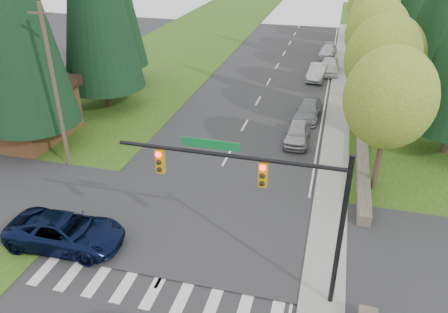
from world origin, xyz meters
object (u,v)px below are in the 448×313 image
at_px(parked_car_e, 328,51).
at_px(parked_car_c, 318,72).
at_px(parked_car_b, 308,110).
at_px(suv_navy, 66,232).
at_px(parked_car_a, 297,133).
at_px(parked_car_d, 330,66).

bearing_deg(parked_car_e, parked_car_c, -89.71).
height_order(parked_car_b, parked_car_c, parked_car_c).
bearing_deg(parked_car_b, parked_car_e, 91.48).
relative_size(suv_navy, parked_car_a, 1.36).
bearing_deg(parked_car_b, suv_navy, -114.31).
bearing_deg(parked_car_e, parked_car_d, -81.89).
distance_m(suv_navy, parked_car_a, 16.99).
relative_size(parked_car_c, parked_car_e, 1.03).
xyz_separation_m(parked_car_a, parked_car_b, (0.35, 4.55, -0.05)).
bearing_deg(parked_car_c, parked_car_b, -83.75).
relative_size(parked_car_b, parked_car_e, 1.05).
relative_size(suv_navy, parked_car_c, 1.26).
bearing_deg(parked_car_c, parked_car_e, 92.53).
xyz_separation_m(parked_car_b, parked_car_c, (-0.02, 10.24, 0.07)).
height_order(parked_car_a, parked_car_c, parked_car_c).
distance_m(parked_car_a, parked_car_d, 17.05).
bearing_deg(suv_navy, parked_car_e, -17.64).
height_order(suv_navy, parked_car_e, suv_navy).
relative_size(parked_car_c, parked_car_d, 0.96).
xyz_separation_m(suv_navy, parked_car_c, (9.69, 28.96, -0.05)).
relative_size(parked_car_b, parked_car_c, 1.02).
bearing_deg(parked_car_e, parked_car_b, -87.74).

